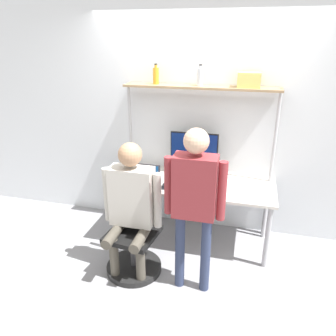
# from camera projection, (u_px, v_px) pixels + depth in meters

# --- Properties ---
(ground_plane) EXTENTS (12.00, 12.00, 0.00)m
(ground_plane) POSITION_uv_depth(u_px,v_px,m) (185.00, 258.00, 3.55)
(ground_plane) COLOR gray
(wall_back) EXTENTS (8.00, 0.06, 2.70)m
(wall_back) POSITION_uv_depth(u_px,v_px,m) (202.00, 119.00, 3.76)
(wall_back) COLOR silver
(wall_back) RESTS_ON ground_plane
(desk) EXTENTS (1.76, 0.75, 0.73)m
(desk) POSITION_uv_depth(u_px,v_px,m) (194.00, 188.00, 3.66)
(desk) COLOR beige
(desk) RESTS_ON ground_plane
(shelf_unit) EXTENTS (1.67, 0.25, 1.75)m
(shelf_unit) POSITION_uv_depth(u_px,v_px,m) (200.00, 111.00, 3.57)
(shelf_unit) COLOR #997A56
(shelf_unit) RESTS_ON ground_plane
(monitor) EXTENTS (0.54, 0.21, 0.50)m
(monitor) POSITION_uv_depth(u_px,v_px,m) (194.00, 152.00, 3.72)
(monitor) COLOR black
(monitor) RESTS_ON desk
(laptop) EXTENTS (0.33, 0.21, 0.21)m
(laptop) POSITION_uv_depth(u_px,v_px,m) (144.00, 179.00, 3.57)
(laptop) COLOR #333338
(laptop) RESTS_ON desk
(cell_phone) EXTENTS (0.07, 0.15, 0.01)m
(cell_phone) POSITION_uv_depth(u_px,v_px,m) (165.00, 186.00, 3.51)
(cell_phone) COLOR black
(cell_phone) RESTS_ON desk
(office_chair) EXTENTS (0.56, 0.56, 0.90)m
(office_chair) POSITION_uv_depth(u_px,v_px,m) (135.00, 245.00, 3.31)
(office_chair) COLOR black
(office_chair) RESTS_ON ground_plane
(person_seated) EXTENTS (0.58, 0.47, 1.36)m
(person_seated) POSITION_uv_depth(u_px,v_px,m) (131.00, 201.00, 3.07)
(person_seated) COLOR #4C473D
(person_seated) RESTS_ON ground_plane
(person_standing) EXTENTS (0.53, 0.21, 1.57)m
(person_standing) POSITION_uv_depth(u_px,v_px,m) (195.00, 194.00, 2.78)
(person_standing) COLOR #2D3856
(person_standing) RESTS_ON ground_plane
(bottle_clear) EXTENTS (0.07, 0.07, 0.22)m
(bottle_clear) POSITION_uv_depth(u_px,v_px,m) (200.00, 77.00, 3.43)
(bottle_clear) COLOR silver
(bottle_clear) RESTS_ON shelf_unit
(bottle_amber) EXTENTS (0.06, 0.06, 0.21)m
(bottle_amber) POSITION_uv_depth(u_px,v_px,m) (156.00, 76.00, 3.55)
(bottle_amber) COLOR gold
(bottle_amber) RESTS_ON shelf_unit
(storage_box) EXTENTS (0.23, 0.17, 0.15)m
(storage_box) POSITION_uv_depth(u_px,v_px,m) (249.00, 80.00, 3.32)
(storage_box) COLOR #DBCC66
(storage_box) RESTS_ON shelf_unit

